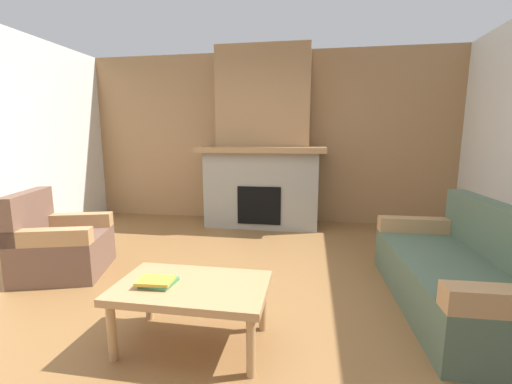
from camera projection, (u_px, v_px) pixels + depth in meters
The scene contains 7 objects.
ground at pixel (217, 305), 2.76m from camera, with size 9.00×9.00×0.00m, color brown.
wall_back_wood_panel at pixel (266, 138), 5.45m from camera, with size 6.00×0.12×2.70m, color #997047.
fireplace at pixel (263, 151), 5.12m from camera, with size 1.90×0.82×2.70m.
couch at pixel (462, 275), 2.68m from camera, with size 0.89×1.82×0.85m.
armchair at pixel (59, 245), 3.36m from camera, with size 0.94×0.94×0.85m.
coffee_table at pixel (192, 292), 2.19m from camera, with size 1.00×0.60×0.43m.
book_stack_near_edge at pixel (157, 282), 2.17m from camera, with size 0.24×0.21×0.04m.
Camera 1 is at (0.74, -2.48, 1.39)m, focal length 23.28 mm.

